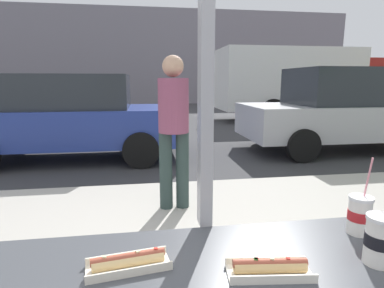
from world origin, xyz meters
name	(u,v)px	position (x,y,z in m)	size (l,w,h in m)	color
ground_plane	(153,133)	(0.00, 8.00, 0.00)	(60.00, 60.00, 0.00)	#38383A
sidewalk_strip	(173,236)	(0.00, 1.60, 0.07)	(16.00, 2.80, 0.13)	#B2ADA3
building_facade_far	(147,57)	(0.00, 20.90, 3.10)	(28.00, 1.20, 6.20)	gray
soda_cup_left	(360,214)	(0.57, -0.10, 1.00)	(0.09, 0.09, 0.31)	white
soda_cup_right	(380,239)	(0.49, -0.29, 1.01)	(0.09, 0.09, 0.32)	white
hotdog_tray_near	(270,267)	(0.13, -0.30, 0.95)	(0.27, 0.13, 0.05)	silver
hotdog_tray_far	(129,261)	(-0.30, -0.20, 0.95)	(0.27, 0.14, 0.05)	beige
parked_car_blue	(71,117)	(-1.63, 5.14, 0.83)	(4.22, 1.89, 1.63)	#283D93
parked_car_silver	(340,110)	(4.00, 5.14, 0.89)	(4.17, 2.01, 1.78)	#BCBCC1
box_truck	(306,81)	(6.01, 10.47, 1.51)	(6.98, 2.44, 2.70)	silver
pedestrian	(174,123)	(0.06, 2.14, 1.07)	(0.32, 0.32, 1.63)	#2C3D3A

